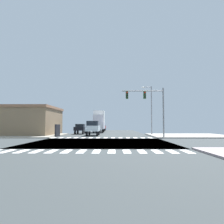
{
  "coord_description": "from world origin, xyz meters",
  "views": [
    {
      "loc": [
        1.44,
        -21.68,
        1.79
      ],
      "look_at": [
        1.13,
        5.69,
        3.38
      ],
      "focal_mm": 34.46,
      "sensor_mm": 36.0,
      "label": 1
    }
  ],
  "objects_px": {
    "street_lamp": "(150,106)",
    "sedan_queued_2": "(101,127)",
    "sedan_leading_3": "(80,128)",
    "sedan_outer_4": "(103,127)",
    "traffic_signal_mast": "(147,101)",
    "bank_building": "(11,121)",
    "pickup_crossing_1": "(93,128)",
    "box_truck_middle_1": "(99,121)"
  },
  "relations": [
    {
      "from": "pickup_crossing_1",
      "to": "street_lamp",
      "type": "bearing_deg",
      "value": -166.95
    },
    {
      "from": "traffic_signal_mast",
      "to": "sedan_queued_2",
      "type": "distance_m",
      "value": 27.43
    },
    {
      "from": "traffic_signal_mast",
      "to": "street_lamp",
      "type": "bearing_deg",
      "value": 78.22
    },
    {
      "from": "bank_building",
      "to": "sedan_leading_3",
      "type": "distance_m",
      "value": 12.02
    },
    {
      "from": "street_lamp",
      "to": "sedan_queued_2",
      "type": "bearing_deg",
      "value": 118.27
    },
    {
      "from": "street_lamp",
      "to": "bank_building",
      "type": "distance_m",
      "value": 23.75
    },
    {
      "from": "pickup_crossing_1",
      "to": "sedan_outer_4",
      "type": "height_order",
      "value": "pickup_crossing_1"
    },
    {
      "from": "sedan_queued_2",
      "to": "sedan_outer_4",
      "type": "height_order",
      "value": "same"
    },
    {
      "from": "traffic_signal_mast",
      "to": "bank_building",
      "type": "xyz_separation_m",
      "value": [
        -21.88,
        7.38,
        -2.52
      ]
    },
    {
      "from": "bank_building",
      "to": "pickup_crossing_1",
      "type": "xyz_separation_m",
      "value": [
        14.03,
        -1.38,
        -1.08
      ]
    },
    {
      "from": "pickup_crossing_1",
      "to": "sedan_queued_2",
      "type": "xyz_separation_m",
      "value": [
        0.0,
        20.0,
        -0.17
      ]
    },
    {
      "from": "street_lamp",
      "to": "pickup_crossing_1",
      "type": "xyz_separation_m",
      "value": [
        -9.56,
        -2.22,
        -3.67
      ]
    },
    {
      "from": "pickup_crossing_1",
      "to": "box_truck_middle_1",
      "type": "bearing_deg",
      "value": -90.0
    },
    {
      "from": "pickup_crossing_1",
      "to": "bank_building",
      "type": "bearing_deg",
      "value": -5.6
    },
    {
      "from": "pickup_crossing_1",
      "to": "sedan_queued_2",
      "type": "bearing_deg",
      "value": -90.0
    },
    {
      "from": "sedan_leading_3",
      "to": "street_lamp",
      "type": "bearing_deg",
      "value": 163.31
    },
    {
      "from": "sedan_leading_3",
      "to": "box_truck_middle_1",
      "type": "height_order",
      "value": "box_truck_middle_1"
    },
    {
      "from": "street_lamp",
      "to": "pickup_crossing_1",
      "type": "bearing_deg",
      "value": -166.95
    },
    {
      "from": "bank_building",
      "to": "box_truck_middle_1",
      "type": "distance_m",
      "value": 18.48
    },
    {
      "from": "sedan_queued_2",
      "to": "box_truck_middle_1",
      "type": "distance_m",
      "value": 6.76
    },
    {
      "from": "traffic_signal_mast",
      "to": "street_lamp",
      "type": "distance_m",
      "value": 8.4
    },
    {
      "from": "street_lamp",
      "to": "pickup_crossing_1",
      "type": "relative_size",
      "value": 1.63
    },
    {
      "from": "bank_building",
      "to": "sedan_outer_4",
      "type": "height_order",
      "value": "bank_building"
    },
    {
      "from": "sedan_leading_3",
      "to": "sedan_outer_4",
      "type": "distance_m",
      "value": 21.79
    },
    {
      "from": "sedan_leading_3",
      "to": "sedan_outer_4",
      "type": "height_order",
      "value": "same"
    },
    {
      "from": "street_lamp",
      "to": "bank_building",
      "type": "relative_size",
      "value": 0.5
    },
    {
      "from": "bank_building",
      "to": "sedan_queued_2",
      "type": "distance_m",
      "value": 23.35
    },
    {
      "from": "traffic_signal_mast",
      "to": "bank_building",
      "type": "relative_size",
      "value": 0.4
    },
    {
      "from": "traffic_signal_mast",
      "to": "street_lamp",
      "type": "xyz_separation_m",
      "value": [
        1.71,
        8.22,
        0.07
      ]
    },
    {
      "from": "traffic_signal_mast",
      "to": "sedan_outer_4",
      "type": "height_order",
      "value": "traffic_signal_mast"
    },
    {
      "from": "street_lamp",
      "to": "sedan_outer_4",
      "type": "distance_m",
      "value": 27.37
    },
    {
      "from": "sedan_leading_3",
      "to": "sedan_outer_4",
      "type": "relative_size",
      "value": 1.0
    },
    {
      "from": "traffic_signal_mast",
      "to": "bank_building",
      "type": "height_order",
      "value": "traffic_signal_mast"
    },
    {
      "from": "sedan_queued_2",
      "to": "sedan_leading_3",
      "type": "distance_m",
      "value": 14.34
    },
    {
      "from": "pickup_crossing_1",
      "to": "sedan_queued_2",
      "type": "height_order",
      "value": "pickup_crossing_1"
    },
    {
      "from": "street_lamp",
      "to": "sedan_queued_2",
      "type": "relative_size",
      "value": 1.94
    },
    {
      "from": "sedan_leading_3",
      "to": "traffic_signal_mast",
      "type": "bearing_deg",
      "value": 132.15
    },
    {
      "from": "box_truck_middle_1",
      "to": "traffic_signal_mast",
      "type": "bearing_deg",
      "value": 112.02
    },
    {
      "from": "pickup_crossing_1",
      "to": "sedan_queued_2",
      "type": "distance_m",
      "value": 20.0
    },
    {
      "from": "street_lamp",
      "to": "sedan_leading_3",
      "type": "bearing_deg",
      "value": 163.31
    },
    {
      "from": "bank_building",
      "to": "box_truck_middle_1",
      "type": "relative_size",
      "value": 2.34
    },
    {
      "from": "street_lamp",
      "to": "sedan_leading_3",
      "type": "height_order",
      "value": "street_lamp"
    }
  ]
}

